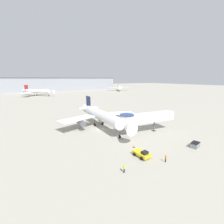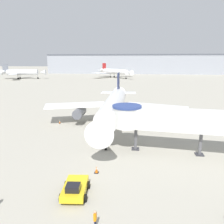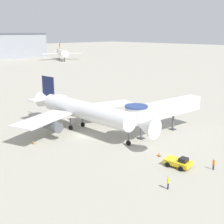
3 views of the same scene
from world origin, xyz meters
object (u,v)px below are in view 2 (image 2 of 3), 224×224
(background_jet_gray_tail, at_px, (22,72))
(ground_crew_wing_walker, at_px, (95,219))
(traffic_cone_near_nose, at_px, (96,170))
(jet_bridge, at_px, (171,120))
(background_jet_red_tail, at_px, (114,71))
(main_airplane, at_px, (114,105))
(traffic_cone_port_wing, at_px, (60,122))
(pushback_tug_yellow, at_px, (75,188))

(background_jet_gray_tail, bearing_deg, ground_crew_wing_walker, -156.55)
(traffic_cone_near_nose, xyz_separation_m, ground_crew_wing_walker, (1.54, -8.42, 0.54))
(jet_bridge, relative_size, background_jet_red_tail, 0.59)
(ground_crew_wing_walker, distance_m, background_jet_red_tail, 146.49)
(main_airplane, bearing_deg, traffic_cone_port_wing, 177.43)
(ground_crew_wing_walker, height_order, background_jet_gray_tail, background_jet_gray_tail)
(pushback_tug_yellow, relative_size, background_jet_red_tail, 0.13)
(main_airplane, bearing_deg, background_jet_red_tail, 95.39)
(jet_bridge, bearing_deg, traffic_cone_port_wing, 155.36)
(main_airplane, xyz_separation_m, traffic_cone_near_nose, (0.14, -18.47, -3.68))
(traffic_cone_port_wing, distance_m, background_jet_gray_tail, 119.14)
(main_airplane, bearing_deg, pushback_tug_yellow, -93.67)
(pushback_tug_yellow, bearing_deg, traffic_cone_port_wing, 107.97)
(jet_bridge, xyz_separation_m, pushback_tug_yellow, (-10.18, -11.30, -4.03))
(pushback_tug_yellow, xyz_separation_m, traffic_cone_port_wing, (-10.05, 23.19, -0.42))
(main_airplane, xyz_separation_m, ground_crew_wing_walker, (1.68, -26.90, -3.14))
(background_jet_red_tail, bearing_deg, traffic_cone_port_wing, -130.15)
(background_jet_red_tail, bearing_deg, ground_crew_wing_walker, -125.33)
(background_jet_red_tail, distance_m, background_jet_gray_tail, 64.05)
(pushback_tug_yellow, distance_m, traffic_cone_near_nose, 4.59)
(pushback_tug_yellow, xyz_separation_m, traffic_cone_near_nose, (1.22, 4.41, -0.33))
(traffic_cone_near_nose, bearing_deg, traffic_cone_port_wing, 120.96)
(pushback_tug_yellow, xyz_separation_m, background_jet_gray_tail, (-73.69, 123.82, 3.75))
(ground_crew_wing_walker, bearing_deg, pushback_tug_yellow, 41.43)
(pushback_tug_yellow, xyz_separation_m, ground_crew_wing_walker, (2.75, -4.01, 0.21))
(jet_bridge, bearing_deg, background_jet_gray_tail, 132.52)
(traffic_cone_near_nose, bearing_deg, ground_crew_wing_walker, -79.66)
(jet_bridge, xyz_separation_m, traffic_cone_near_nose, (-8.96, -6.89, -4.36))
(pushback_tug_yellow, bearing_deg, main_airplane, 81.85)
(main_airplane, height_order, pushback_tug_yellow, main_airplane)
(jet_bridge, bearing_deg, traffic_cone_near_nose, -136.63)
(main_airplane, distance_m, jet_bridge, 14.75)
(jet_bridge, xyz_separation_m, ground_crew_wing_walker, (-7.42, -15.31, -3.82))
(main_airplane, bearing_deg, background_jet_gray_tail, 125.55)
(pushback_tug_yellow, relative_size, ground_crew_wing_walker, 2.51)
(main_airplane, relative_size, traffic_cone_near_nose, 39.80)
(main_airplane, bearing_deg, jet_bridge, -52.82)
(jet_bridge, distance_m, ground_crew_wing_walker, 17.44)
(jet_bridge, bearing_deg, background_jet_red_tail, 105.55)
(traffic_cone_port_wing, bearing_deg, ground_crew_wing_walker, -64.80)
(pushback_tug_yellow, distance_m, traffic_cone_port_wing, 25.28)
(background_jet_gray_tail, bearing_deg, jet_bridge, -150.74)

